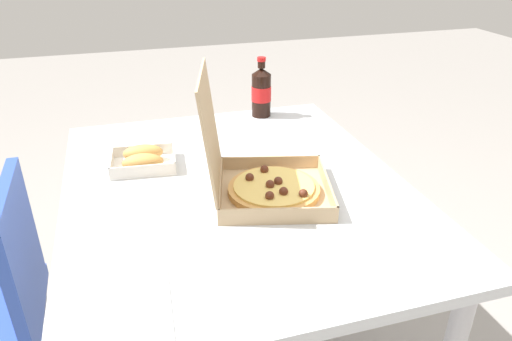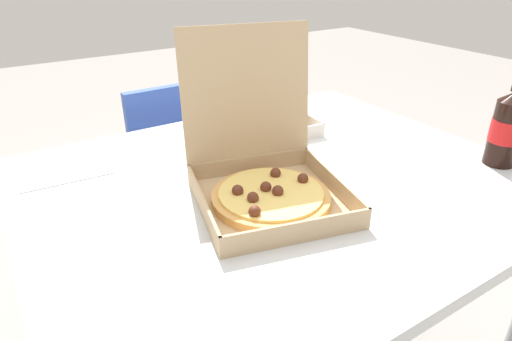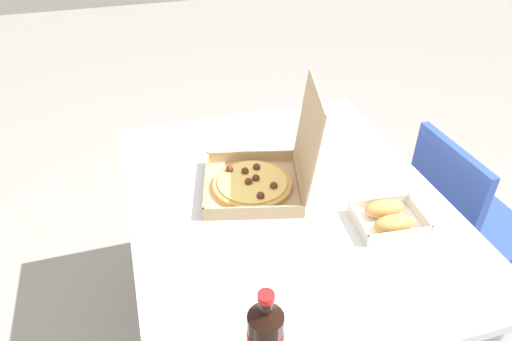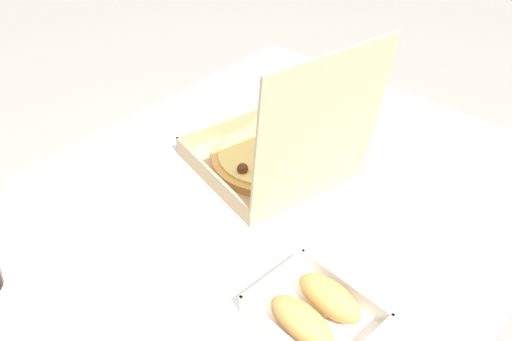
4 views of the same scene
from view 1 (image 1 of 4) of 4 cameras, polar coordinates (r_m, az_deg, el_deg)
The scene contains 5 objects.
dining_table at distance 1.39m, azimuth -2.32°, elevation -4.68°, with size 1.14×0.94×0.75m.
pizza_box_open at distance 1.27m, azimuth 0.80°, elevation -1.03°, with size 0.37×0.39×0.34m.
bread_side_box at distance 1.47m, azimuth -13.31°, elevation 1.34°, with size 0.17×0.20×0.06m.
cola_bottle at distance 1.81m, azimuth 0.64°, elevation 9.38°, with size 0.07×0.07×0.22m.
paper_menu at distance 0.98m, azimuth -14.65°, elevation -15.57°, with size 0.21×0.15×0.00m, color white.
Camera 1 is at (-1.15, 0.28, 1.40)m, focal length 33.55 mm.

